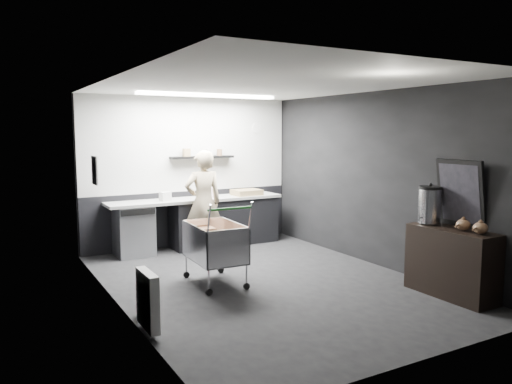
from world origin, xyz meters
TOP-DOWN VIEW (x-y plane):
  - floor at (0.00, 0.00)m, footprint 5.50×5.50m
  - ceiling at (0.00, 0.00)m, footprint 5.50×5.50m
  - wall_back at (0.00, 2.75)m, footprint 5.50×0.00m
  - wall_front at (0.00, -2.75)m, footprint 5.50×0.00m
  - wall_left at (-2.00, 0.00)m, footprint 0.00×5.50m
  - wall_right at (2.00, 0.00)m, footprint 0.00×5.50m
  - kitchen_wall_panel at (0.00, 2.73)m, footprint 3.95×0.02m
  - dado_panel at (0.00, 2.73)m, footprint 3.95×0.02m
  - floating_shelf at (0.20, 2.62)m, footprint 1.20×0.22m
  - wall_clock at (1.40, 2.72)m, footprint 0.20×0.03m
  - poster at (-1.98, 1.30)m, footprint 0.02×0.30m
  - poster_red_band at (-1.98, 1.30)m, footprint 0.02×0.22m
  - radiator at (-1.94, -0.90)m, footprint 0.10×0.50m
  - ceiling_strip at (0.00, 1.85)m, footprint 2.40×0.20m
  - prep_counter at (0.14, 2.42)m, footprint 3.20×0.61m
  - person at (-0.07, 1.97)m, footprint 0.68×0.47m
  - shopping_cart at (-0.63, 0.30)m, footprint 0.65×1.04m
  - sideboard at (1.77, -1.62)m, footprint 0.49×1.16m
  - fire_extinguisher at (-1.85, -0.38)m, footprint 0.13×0.13m
  - cardboard_box at (0.99, 2.37)m, footprint 0.52×0.40m
  - pink_tub at (0.25, 2.42)m, footprint 0.18×0.18m
  - white_container at (-0.60, 2.37)m, footprint 0.19×0.16m

SIDE VIEW (x-z plane):
  - floor at x=0.00m, z-range 0.00..0.00m
  - fire_extinguisher at x=-1.85m, z-range -0.01..0.44m
  - radiator at x=-1.94m, z-range 0.05..0.65m
  - prep_counter at x=0.14m, z-range 0.01..0.91m
  - dado_panel at x=0.00m, z-range 0.00..1.00m
  - shopping_cart at x=-0.63m, z-range -0.03..1.11m
  - sideboard at x=1.77m, z-range -0.31..1.42m
  - person at x=-0.07m, z-range 0.00..1.77m
  - cardboard_box at x=0.99m, z-range 0.90..1.00m
  - white_container at x=-0.60m, z-range 0.90..1.05m
  - pink_tub at x=0.25m, z-range 0.90..1.08m
  - wall_back at x=0.00m, z-range -1.40..4.10m
  - wall_front at x=0.00m, z-range -1.40..4.10m
  - wall_left at x=-2.00m, z-range -1.40..4.10m
  - wall_right at x=2.00m, z-range -1.40..4.10m
  - poster at x=-1.98m, z-range 1.35..1.75m
  - floating_shelf at x=0.20m, z-range 1.60..1.64m
  - poster_red_band at x=-1.98m, z-range 1.57..1.67m
  - kitchen_wall_panel at x=0.00m, z-range 1.00..2.70m
  - wall_clock at x=1.40m, z-range 2.05..2.25m
  - ceiling_strip at x=0.00m, z-range 2.65..2.69m
  - ceiling at x=0.00m, z-range 2.70..2.70m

